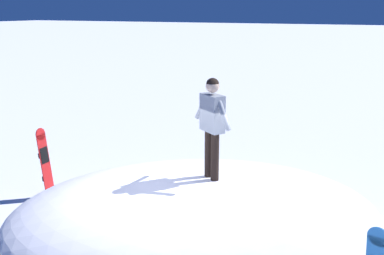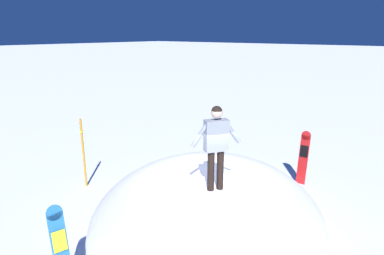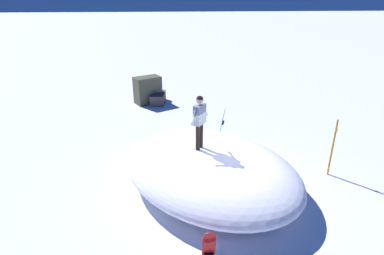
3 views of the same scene
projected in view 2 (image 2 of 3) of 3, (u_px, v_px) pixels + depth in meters
name	position (u px, v px, depth m)	size (l,w,h in m)	color
ground	(206.00, 217.00, 8.18)	(240.00, 240.00, 0.00)	white
snow_mound	(207.00, 209.00, 7.26)	(6.43, 4.86, 1.30)	white
snowboarder_standing	(216.00, 140.00, 6.49)	(0.66, 0.90, 1.74)	black
snowboard_primary_upright	(60.00, 250.00, 5.60)	(0.36, 0.34, 1.64)	#2672BF
snowboard_secondary_upright	(304.00, 157.00, 9.80)	(0.28, 0.20, 1.62)	red
trail_marker_pole	(83.00, 152.00, 9.52)	(0.10, 0.10, 2.06)	orange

